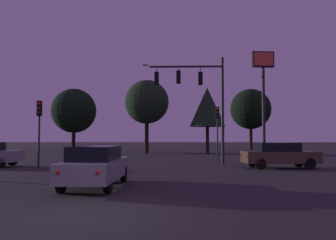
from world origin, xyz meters
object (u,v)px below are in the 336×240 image
object	(u,v)px
traffic_signal_mast_arm	(198,90)
store_sign_illuminated	(263,82)
car_crossing_left	(279,155)
tree_behind_sign	(74,111)
traffic_light_corner_right	(217,122)
tree_right_cluster	(251,109)
tree_center_horizon	(207,107)
traffic_light_corner_left	(39,120)
tree_left_far	(147,102)
car_nearside_lane	(96,165)

from	to	relation	value
traffic_signal_mast_arm	store_sign_illuminated	world-z (taller)	traffic_signal_mast_arm
car_crossing_left	store_sign_illuminated	size ratio (longest dim) A/B	0.62
store_sign_illuminated	tree_behind_sign	bearing A→B (deg)	129.77
traffic_light_corner_right	tree_right_cluster	size ratio (longest dim) A/B	0.51
traffic_signal_mast_arm	traffic_light_corner_right	distance (m)	4.55
traffic_light_corner_right	store_sign_illuminated	xyz separation A→B (m)	(2.22, -5.52, 2.31)
tree_center_horizon	traffic_light_corner_left	bearing A→B (deg)	-124.27
tree_behind_sign	tree_left_far	distance (m)	10.92
tree_behind_sign	tree_center_horizon	world-z (taller)	tree_behind_sign
traffic_signal_mast_arm	tree_center_horizon	distance (m)	13.11
car_nearside_lane	store_sign_illuminated	distance (m)	13.19
store_sign_illuminated	tree_behind_sign	size ratio (longest dim) A/B	0.91
tree_behind_sign	traffic_light_corner_left	bearing A→B (deg)	-78.41
traffic_light_corner_left	tree_left_far	bearing A→B (deg)	75.86
traffic_light_corner_right	tree_right_cluster	xyz separation A→B (m)	(6.77, 18.74, 2.51)
traffic_light_corner_left	car_nearside_lane	world-z (taller)	traffic_light_corner_left
store_sign_illuminated	tree_left_far	size ratio (longest dim) A/B	0.88
traffic_signal_mast_arm	traffic_light_corner_right	size ratio (longest dim) A/B	1.74
tree_behind_sign	traffic_light_corner_right	bearing A→B (deg)	-45.71
traffic_light_corner_left	tree_center_horizon	distance (m)	20.36
traffic_light_corner_left	tree_behind_sign	bearing A→B (deg)	101.59
traffic_signal_mast_arm	car_crossing_left	size ratio (longest dim) A/B	1.63
traffic_light_corner_left	tree_left_far	xyz separation A→B (m)	(4.80, 19.03, 2.94)
car_nearside_lane	tree_center_horizon	world-z (taller)	tree_center_horizon
traffic_signal_mast_arm	tree_right_cluster	xyz separation A→B (m)	(8.57, 22.36, 0.43)
traffic_light_corner_left	car_nearside_lane	xyz separation A→B (m)	(4.93, -7.09, -2.03)
traffic_light_corner_left	traffic_light_corner_right	size ratio (longest dim) A/B	0.94
traffic_signal_mast_arm	car_nearside_lane	world-z (taller)	traffic_signal_mast_arm
traffic_light_corner_right	car_nearside_lane	size ratio (longest dim) A/B	0.90
car_crossing_left	tree_center_horizon	xyz separation A→B (m)	(-2.71, 16.03, 4.19)
traffic_light_corner_left	store_sign_illuminated	bearing A→B (deg)	7.82
traffic_signal_mast_arm	tree_right_cluster	size ratio (longest dim) A/B	0.89
tree_left_far	tree_behind_sign	bearing A→B (deg)	152.97
car_crossing_left	store_sign_illuminated	distance (m)	4.69
traffic_light_corner_right	tree_left_far	distance (m)	13.62
traffic_signal_mast_arm	traffic_light_corner_left	bearing A→B (deg)	-158.37
tree_behind_sign	tree_right_cluster	world-z (taller)	tree_right_cluster
traffic_light_corner_right	car_nearside_lane	distance (m)	15.96
car_crossing_left	tree_right_cluster	size ratio (longest dim) A/B	0.55
tree_right_cluster	store_sign_illuminated	bearing A→B (deg)	-100.61
car_nearside_lane	tree_behind_sign	world-z (taller)	tree_behind_sign
car_nearside_lane	tree_left_far	size ratio (longest dim) A/B	0.57
car_crossing_left	store_sign_illuminated	bearing A→B (deg)	117.55
store_sign_illuminated	traffic_light_corner_right	bearing A→B (deg)	111.89
tree_left_far	tree_right_cluster	distance (m)	15.03
tree_behind_sign	tree_right_cluster	size ratio (longest dim) A/B	0.98
traffic_signal_mast_arm	tree_center_horizon	world-z (taller)	traffic_signal_mast_arm
traffic_light_corner_right	car_nearside_lane	bearing A→B (deg)	-113.71
traffic_light_corner_right	car_crossing_left	bearing A→B (deg)	-67.09
car_nearside_lane	tree_right_cluster	bearing A→B (deg)	68.44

